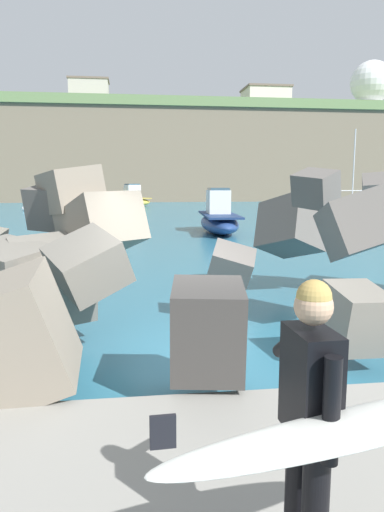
{
  "coord_description": "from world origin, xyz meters",
  "views": [
    {
      "loc": [
        -0.91,
        -6.66,
        2.52
      ],
      "look_at": [
        0.02,
        0.5,
        1.4
      ],
      "focal_mm": 33.4,
      "sensor_mm": 36.0,
      "label": 1
    }
  ],
  "objects_px": {
    "boat_near_left": "(219,219)",
    "radar_dome": "(371,89)",
    "station_building_west": "(265,103)",
    "station_building_central": "(89,98)",
    "boat_near_centre": "(348,203)",
    "mooring_buoy_middle": "(286,208)",
    "surfer_with_board": "(324,419)",
    "mooring_buoy_inner": "(24,209)",
    "boat_mid_centre": "(130,200)"
  },
  "relations": [
    {
      "from": "boat_near_centre",
      "to": "mooring_buoy_middle",
      "type": "relative_size",
      "value": 17.5
    },
    {
      "from": "mooring_buoy_middle",
      "to": "station_building_central",
      "type": "distance_m",
      "value": 48.26
    },
    {
      "from": "radar_dome",
      "to": "mooring_buoy_inner",
      "type": "bearing_deg",
      "value": -143.26
    },
    {
      "from": "boat_mid_centre",
      "to": "station_building_west",
      "type": "distance_m",
      "value": 40.05
    },
    {
      "from": "surfer_with_board",
      "to": "mooring_buoy_inner",
      "type": "height_order",
      "value": "surfer_with_board"
    },
    {
      "from": "station_building_central",
      "to": "surfer_with_board",
      "type": "bearing_deg",
      "value": -84.9
    },
    {
      "from": "boat_mid_centre",
      "to": "station_building_west",
      "type": "relative_size",
      "value": 0.69
    },
    {
      "from": "boat_near_left",
      "to": "radar_dome",
      "type": "bearing_deg",
      "value": 57.01
    },
    {
      "from": "boat_near_left",
      "to": "mooring_buoy_middle",
      "type": "height_order",
      "value": "boat_near_left"
    },
    {
      "from": "surfer_with_board",
      "to": "radar_dome",
      "type": "xyz_separation_m",
      "value": [
        41.4,
        79.67,
        17.42
      ]
    },
    {
      "from": "boat_near_centre",
      "to": "mooring_buoy_middle",
      "type": "height_order",
      "value": "boat_near_centre"
    },
    {
      "from": "mooring_buoy_middle",
      "to": "station_building_west",
      "type": "bearing_deg",
      "value": 77.21
    },
    {
      "from": "radar_dome",
      "to": "mooring_buoy_middle",
      "type": "bearing_deg",
      "value": -125.3
    },
    {
      "from": "station_building_west",
      "to": "boat_near_centre",
      "type": "bearing_deg",
      "value": -91.16
    },
    {
      "from": "boat_mid_centre",
      "to": "mooring_buoy_middle",
      "type": "xyz_separation_m",
      "value": [
        14.06,
        -7.09,
        -0.5
      ]
    },
    {
      "from": "mooring_buoy_middle",
      "to": "radar_dome",
      "type": "bearing_deg",
      "value": 54.7
    },
    {
      "from": "boat_near_left",
      "to": "mooring_buoy_middle",
      "type": "bearing_deg",
      "value": 62.43
    },
    {
      "from": "surfer_with_board",
      "to": "boat_near_left",
      "type": "distance_m",
      "value": 21.46
    },
    {
      "from": "surfer_with_board",
      "to": "boat_mid_centre",
      "type": "xyz_separation_m",
      "value": [
        -0.93,
        46.83,
        -0.56
      ]
    },
    {
      "from": "mooring_buoy_middle",
      "to": "station_building_central",
      "type": "height_order",
      "value": "station_building_central"
    },
    {
      "from": "boat_mid_centre",
      "to": "boat_near_centre",
      "type": "bearing_deg",
      "value": -9.0
    },
    {
      "from": "boat_near_left",
      "to": "mooring_buoy_middle",
      "type": "distance_m",
      "value": 20.95
    },
    {
      "from": "station_building_west",
      "to": "surfer_with_board",
      "type": "bearing_deg",
      "value": -105.67
    },
    {
      "from": "surfer_with_board",
      "to": "mooring_buoy_inner",
      "type": "xyz_separation_m",
      "value": [
        -10.15,
        41.19,
        -1.06
      ]
    },
    {
      "from": "radar_dome",
      "to": "station_building_west",
      "type": "distance_m",
      "value": 20.42
    },
    {
      "from": "radar_dome",
      "to": "boat_near_left",
      "type": "bearing_deg",
      "value": -122.99
    },
    {
      "from": "boat_near_left",
      "to": "radar_dome",
      "type": "xyz_separation_m",
      "value": [
        37.97,
        58.49,
        17.99
      ]
    },
    {
      "from": "mooring_buoy_inner",
      "to": "station_building_central",
      "type": "xyz_separation_m",
      "value": [
        2.97,
        39.34,
        15.91
      ]
    },
    {
      "from": "boat_near_centre",
      "to": "radar_dome",
      "type": "bearing_deg",
      "value": 60.43
    },
    {
      "from": "surfer_with_board",
      "to": "station_building_central",
      "type": "relative_size",
      "value": 0.32
    },
    {
      "from": "station_building_west",
      "to": "station_building_central",
      "type": "xyz_separation_m",
      "value": [
        -28.67,
        3.97,
        0.68
      ]
    },
    {
      "from": "boat_near_centre",
      "to": "station_building_west",
      "type": "bearing_deg",
      "value": 88.84
    },
    {
      "from": "mooring_buoy_inner",
      "to": "surfer_with_board",
      "type": "bearing_deg",
      "value": -76.15
    },
    {
      "from": "surfer_with_board",
      "to": "boat_near_centre",
      "type": "bearing_deg",
      "value": 64.37
    },
    {
      "from": "surfer_with_board",
      "to": "station_building_central",
      "type": "xyz_separation_m",
      "value": [
        -7.19,
        80.53,
        14.85
      ]
    },
    {
      "from": "station_building_west",
      "to": "boat_near_left",
      "type": "bearing_deg",
      "value": -108.05
    },
    {
      "from": "boat_near_centre",
      "to": "station_building_central",
      "type": "distance_m",
      "value": 49.08
    },
    {
      "from": "mooring_buoy_middle",
      "to": "radar_dome",
      "type": "height_order",
      "value": "radar_dome"
    },
    {
      "from": "boat_near_left",
      "to": "station_building_central",
      "type": "height_order",
      "value": "station_building_central"
    },
    {
      "from": "surfer_with_board",
      "to": "mooring_buoy_inner",
      "type": "distance_m",
      "value": 42.44
    },
    {
      "from": "radar_dome",
      "to": "station_building_west",
      "type": "bearing_deg",
      "value": -171.14
    },
    {
      "from": "boat_mid_centre",
      "to": "mooring_buoy_inner",
      "type": "bearing_deg",
      "value": -148.55
    },
    {
      "from": "mooring_buoy_middle",
      "to": "radar_dome",
      "type": "distance_m",
      "value": 52.3
    },
    {
      "from": "boat_near_left",
      "to": "station_building_west",
      "type": "height_order",
      "value": "station_building_west"
    },
    {
      "from": "surfer_with_board",
      "to": "boat_near_centre",
      "type": "distance_m",
      "value": 48.13
    },
    {
      "from": "surfer_with_board",
      "to": "mooring_buoy_middle",
      "type": "relative_size",
      "value": 4.79
    },
    {
      "from": "surfer_with_board",
      "to": "station_building_central",
      "type": "distance_m",
      "value": 82.21
    },
    {
      "from": "boat_mid_centre",
      "to": "station_building_central",
      "type": "xyz_separation_m",
      "value": [
        -6.25,
        33.7,
        15.41
      ]
    },
    {
      "from": "boat_mid_centre",
      "to": "mooring_buoy_inner",
      "type": "distance_m",
      "value": 10.82
    },
    {
      "from": "boat_near_left",
      "to": "station_building_central",
      "type": "distance_m",
      "value": 62.24
    }
  ]
}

